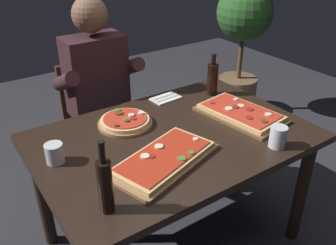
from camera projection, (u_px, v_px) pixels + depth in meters
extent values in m
plane|color=#2D2D33|center=(173.00, 238.00, 2.23)|extent=(6.40, 6.40, 0.00)
cube|color=black|center=(173.00, 138.00, 1.88)|extent=(1.40, 0.96, 0.04)
cylinder|color=black|center=(301.00, 191.00, 2.08)|extent=(0.07, 0.07, 0.70)
cylinder|color=black|center=(43.00, 196.00, 2.04)|extent=(0.07, 0.07, 0.70)
cylinder|color=black|center=(211.00, 133.00, 2.65)|extent=(0.07, 0.07, 0.70)
cube|color=olive|center=(164.00, 161.00, 1.65)|extent=(0.58, 0.42, 0.02)
cube|color=#DBB270|center=(164.00, 158.00, 1.64)|extent=(0.54, 0.37, 0.02)
cube|color=#B72D19|center=(164.00, 155.00, 1.64)|extent=(0.49, 0.34, 0.01)
cylinder|color=maroon|center=(152.00, 157.00, 1.62)|extent=(0.03, 0.03, 0.00)
cylinder|color=#4C7F2D|center=(182.00, 158.00, 1.60)|extent=(0.04, 0.04, 0.00)
cylinder|color=beige|center=(159.00, 146.00, 1.69)|extent=(0.04, 0.04, 0.01)
cylinder|color=beige|center=(145.00, 156.00, 1.62)|extent=(0.04, 0.04, 0.01)
cylinder|color=beige|center=(195.00, 139.00, 1.75)|extent=(0.03, 0.03, 0.00)
cylinder|color=#4C7F2D|center=(191.00, 152.00, 1.65)|extent=(0.03, 0.03, 0.00)
cube|color=brown|center=(240.00, 115.00, 2.05)|extent=(0.35, 0.52, 0.02)
cube|color=#DBB270|center=(241.00, 112.00, 2.04)|extent=(0.32, 0.48, 0.02)
cube|color=red|center=(241.00, 110.00, 2.03)|extent=(0.28, 0.44, 0.01)
cylinder|color=beige|center=(241.00, 106.00, 2.07)|extent=(0.04, 0.04, 0.00)
cylinder|color=brown|center=(264.00, 121.00, 1.91)|extent=(0.04, 0.04, 0.00)
cylinder|color=beige|center=(268.00, 114.00, 1.97)|extent=(0.04, 0.04, 0.01)
cylinder|color=maroon|center=(236.00, 107.00, 2.05)|extent=(0.04, 0.04, 0.01)
cylinder|color=beige|center=(236.00, 99.00, 2.14)|extent=(0.03, 0.03, 0.01)
cylinder|color=beige|center=(229.00, 109.00, 2.03)|extent=(0.04, 0.04, 0.01)
cylinder|color=maroon|center=(249.00, 118.00, 1.94)|extent=(0.04, 0.04, 0.01)
cylinder|color=maroon|center=(212.00, 103.00, 2.10)|extent=(0.03, 0.03, 0.00)
cylinder|color=maroon|center=(249.00, 109.00, 2.03)|extent=(0.04, 0.04, 0.01)
cylinder|color=olive|center=(125.00, 123.00, 1.96)|extent=(0.29, 0.29, 0.02)
cylinder|color=#E5C184|center=(125.00, 120.00, 1.95)|extent=(0.26, 0.26, 0.02)
cylinder|color=red|center=(125.00, 118.00, 1.95)|extent=(0.23, 0.23, 0.01)
cylinder|color=#4C7F2D|center=(126.00, 119.00, 1.93)|extent=(0.04, 0.04, 0.00)
cylinder|color=beige|center=(141.00, 113.00, 1.99)|extent=(0.04, 0.04, 0.01)
cylinder|color=beige|center=(131.00, 115.00, 1.96)|extent=(0.03, 0.03, 0.01)
cylinder|color=brown|center=(127.00, 121.00, 1.91)|extent=(0.03, 0.03, 0.01)
cylinder|color=brown|center=(119.00, 113.00, 1.98)|extent=(0.04, 0.04, 0.01)
cylinder|color=maroon|center=(134.00, 119.00, 1.93)|extent=(0.03, 0.03, 0.00)
cylinder|color=brown|center=(116.00, 125.00, 1.86)|extent=(0.02, 0.02, 0.01)
cylinder|color=#4C7F2D|center=(117.00, 110.00, 2.02)|extent=(0.03, 0.03, 0.01)
cylinder|color=black|center=(212.00, 80.00, 2.27)|extent=(0.07, 0.07, 0.20)
cylinder|color=black|center=(214.00, 60.00, 2.21)|extent=(0.03, 0.03, 0.06)
cylinder|color=black|center=(214.00, 55.00, 2.19)|extent=(0.03, 0.03, 0.01)
cylinder|color=black|center=(105.00, 187.00, 1.33)|extent=(0.06, 0.06, 0.22)
cylinder|color=black|center=(102.00, 153.00, 1.26)|extent=(0.02, 0.02, 0.07)
cylinder|color=black|center=(101.00, 143.00, 1.24)|extent=(0.03, 0.03, 0.01)
cylinder|color=silver|center=(55.00, 153.00, 1.64)|extent=(0.08, 0.08, 0.09)
cylinder|color=#5B3814|center=(55.00, 158.00, 1.65)|extent=(0.07, 0.07, 0.04)
cylinder|color=silver|center=(278.00, 137.00, 1.75)|extent=(0.08, 0.08, 0.11)
cylinder|color=silver|center=(277.00, 143.00, 1.76)|extent=(0.07, 0.07, 0.04)
cube|color=white|center=(166.00, 98.00, 2.25)|extent=(0.19, 0.12, 0.01)
cube|color=silver|center=(167.00, 98.00, 2.24)|extent=(0.17, 0.02, 0.00)
cube|color=silver|center=(164.00, 97.00, 2.26)|extent=(0.17, 0.03, 0.00)
cube|color=#3D2B1E|center=(101.00, 129.00, 2.55)|extent=(0.44, 0.44, 0.04)
cube|color=#3D2B1E|center=(87.00, 89.00, 2.58)|extent=(0.40, 0.04, 0.42)
cylinder|color=#3D2B1E|center=(91.00, 177.00, 2.43)|extent=(0.04, 0.04, 0.41)
cylinder|color=#3D2B1E|center=(140.00, 159.00, 2.61)|extent=(0.04, 0.04, 0.41)
cylinder|color=#3D2B1E|center=(70.00, 151.00, 2.70)|extent=(0.04, 0.04, 0.41)
cylinder|color=#3D2B1E|center=(115.00, 137.00, 2.89)|extent=(0.04, 0.04, 0.41)
cylinder|color=#23232D|center=(102.00, 170.00, 2.47)|extent=(0.11, 0.11, 0.45)
cylinder|color=#23232D|center=(128.00, 160.00, 2.57)|extent=(0.11, 0.11, 0.45)
cube|color=#23232D|center=(107.00, 124.00, 2.44)|extent=(0.34, 0.40, 0.12)
cube|color=#381E23|center=(96.00, 75.00, 2.36)|extent=(0.38, 0.22, 0.52)
sphere|color=brown|center=(90.00, 15.00, 2.17)|extent=(0.22, 0.22, 0.22)
cylinder|color=#381E23|center=(66.00, 81.00, 2.20)|extent=(0.09, 0.31, 0.21)
cylinder|color=#381E23|center=(129.00, 67.00, 2.42)|extent=(0.09, 0.31, 0.21)
cylinder|color=#846042|center=(237.00, 94.00, 3.69)|extent=(0.38, 0.38, 0.35)
cylinder|color=brown|center=(240.00, 57.00, 3.50)|extent=(0.04, 0.04, 0.43)
sphere|color=#285623|center=(245.00, 12.00, 3.30)|extent=(0.52, 0.52, 0.52)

